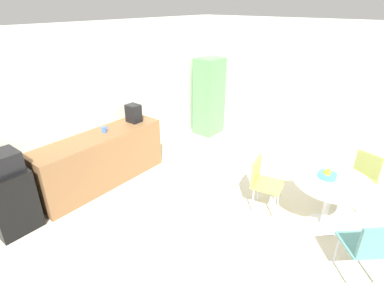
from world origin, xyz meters
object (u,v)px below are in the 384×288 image
Objects in this scene: mini_fridge at (10,201)px; round_table at (330,190)px; coffee_maker at (134,113)px; chair_teal at (369,245)px; chair_olive at (363,173)px; mug_white at (132,119)px; chair_yellow at (262,178)px; fruit_bowl at (327,175)px; mug_green at (104,129)px; locker_cabinet at (209,97)px.

mini_fridge reaches higher than round_table.
round_table is at bearing -50.91° from mini_fridge.
coffee_maker is at bearing 97.85° from round_table.
mini_fridge is 0.88× the size of round_table.
chair_teal is 1.63m from chair_olive.
mug_white is (0.21, 4.00, 0.43)m from chair_teal.
round_table is 1.21× the size of chair_yellow.
fruit_bowl is 3.47m from mug_green.
chair_olive is at bearing -14.62° from round_table.
mug_green is at bearing 118.93° from chair_olive.
coffee_maker is (-0.27, 2.44, 0.54)m from chair_yellow.
chair_yellow is at bearing 103.81° from fruit_bowl.
mini_fridge is 3.75× the size of fruit_bowl.
round_table is at bearing 41.48° from chair_teal.
mini_fridge is at bearing 129.91° from fruit_bowl.
round_table is at bearing -117.83° from locker_cabinet.
chair_yellow is 2.52m from coffee_maker.
fruit_bowl is at bearing -71.32° from mug_green.
chair_teal is 6.43× the size of mug_green.
mug_white is (-2.19, 0.15, 0.07)m from locker_cabinet.
chair_teal and chair_olive have the same top height.
chair_olive is at bearing -69.28° from coffee_maker.
coffee_maker reaches higher than mini_fridge.
chair_yellow is 2.54m from mug_white.
mini_fridge is 4.45m from chair_teal.
fruit_bowl reaches higher than chair_teal.
chair_yellow is (-1.90, -2.34, -0.36)m from locker_cabinet.
chair_olive is at bearing -103.28° from locker_cabinet.
coffee_maker reaches higher than chair_olive.
round_table is 0.22m from fruit_bowl.
fruit_bowl is at bearing -81.72° from coffee_maker.
locker_cabinet is 4.56m from chair_teal.
mug_white is (-0.29, 2.49, 0.43)m from chair_yellow.
chair_olive is 3.51× the size of fruit_bowl.
chair_teal is 4.03m from mug_white.
coffee_maker is (0.64, -0.02, 0.11)m from mug_green.
chair_yellow is at bearing 133.57° from chair_olive.
mini_fridge is 0.50× the size of locker_cabinet.
chair_yellow is 2.66m from mug_green.
chair_olive is 3.90m from mug_white.
chair_teal is 6.43× the size of mug_white.
mug_green reaches higher than round_table.
locker_cabinet is 2.18m from coffee_maker.
fruit_bowl is (2.73, -3.27, 0.36)m from mini_fridge.
locker_cabinet is 13.60× the size of mug_green.
chair_olive is 1.57m from chair_yellow.
round_table is (2.72, -3.35, 0.15)m from mini_fridge.
mug_green is at bearing -177.58° from mug_white.
chair_olive and chair_yellow have the same top height.
mini_fridge is 6.86× the size of mug_white.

